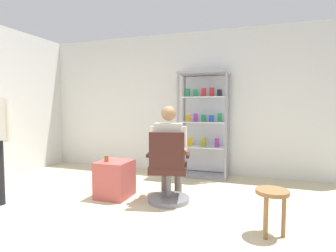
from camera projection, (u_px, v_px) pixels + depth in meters
ground_plane at (105, 243)px, 2.52m from camera, size 7.20×7.20×0.00m
back_wall at (186, 103)px, 5.26m from camera, size 6.00×0.10×2.70m
display_cabinet_main at (204, 124)px, 4.94m from camera, size 0.90×0.45×1.90m
office_chair at (168, 174)px, 3.54m from camera, size 0.61×0.58×0.96m
seated_shopkeeper at (169, 148)px, 3.68m from camera, size 0.54×0.61×1.29m
storage_crate at (115, 179)px, 3.80m from camera, size 0.44×0.47×0.51m
tea_glass at (106, 159)px, 3.73m from camera, size 0.06×0.06×0.08m
wooden_stool at (272, 199)px, 2.64m from camera, size 0.32×0.32×0.46m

